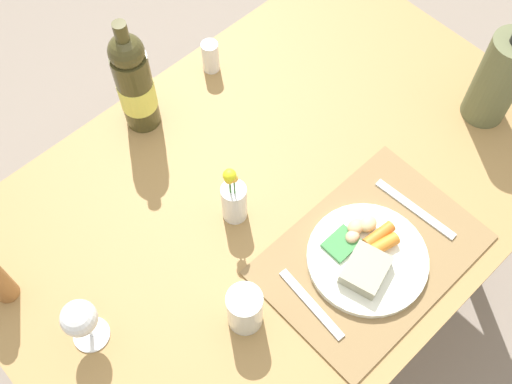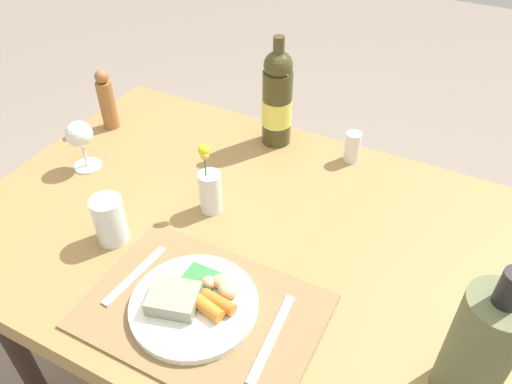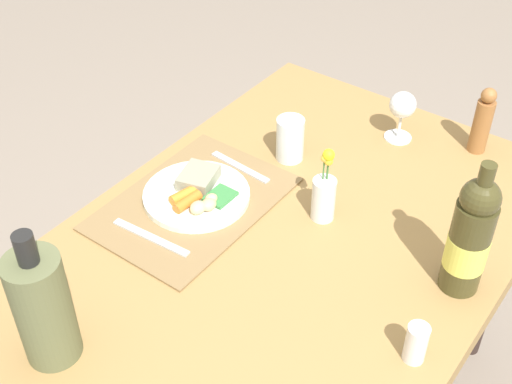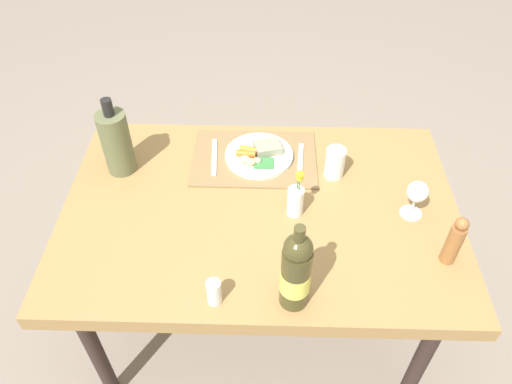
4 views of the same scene
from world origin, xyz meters
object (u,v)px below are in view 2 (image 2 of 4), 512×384
Objects in this scene: flower_vase at (210,188)px; pepper_mill at (107,101)px; wine_bottle at (277,100)px; salt_shaker at (352,147)px; cooler_bottle at (480,348)px; fork at (135,275)px; knife at (272,337)px; wine_glass at (80,136)px; dinner_plate at (194,302)px; dining_table at (249,248)px; water_tumbler at (110,223)px.

flower_vase is 1.01× the size of pepper_mill.
wine_bottle reaches higher than salt_shaker.
flower_vase is 0.65m from cooler_bottle.
fork is at bearing -174.92° from cooler_bottle.
wine_bottle is (-0.28, 0.60, 0.12)m from knife.
wine_glass is 1.02m from cooler_bottle.
dinner_plate is 0.62m from wine_bottle.
fork is 0.32m from knife.
dinner_plate is at bearing 177.96° from knife.
flower_vase reaches higher than fork.
wine_bottle is at bearing 105.79° from dining_table.
wine_bottle reaches higher than flower_vase.
pepper_mill is (-0.43, 0.44, 0.08)m from fork.
wine_glass reaches higher than dinner_plate.
dining_table is 15.59× the size of salt_shaker.
flower_vase is at bearing 133.87° from knife.
cooler_bottle reaches higher than pepper_mill.
dinner_plate is 0.85× the size of cooler_bottle.
knife is (0.18, -0.24, 0.07)m from dining_table.
wine_bottle is at bearing 138.35° from cooler_bottle.
water_tumbler is at bearing -125.31° from salt_shaker.
pepper_mill is (-0.69, -0.16, 0.04)m from salt_shaker.
pepper_mill is at bearing -166.59° from salt_shaker.
water_tumbler reaches higher than knife.
flower_vase is 0.24m from water_tumbler.
flower_vase is 0.49m from pepper_mill.
cooler_bottle is (0.33, 0.06, 0.11)m from knife.
fork is 0.44m from wine_glass.
fork is 0.62m from pepper_mill.
salt_shaker is (0.11, 0.61, 0.02)m from dinner_plate.
salt_shaker is 0.29× the size of cooler_bottle.
dinner_plate is 1.41× the size of fork.
wine_glass is (-0.50, 0.02, 0.16)m from dining_table.
knife is 0.40m from flower_vase.
flower_vase reaches higher than dinner_plate.
flower_vase is 2.17× the size of salt_shaker.
cooler_bottle reaches higher than dinner_plate.
salt_shaker reaches higher than dinner_plate.
dining_table is 4.47× the size of cooler_bottle.
knife reaches higher than dining_table.
water_tumbler is 0.39× the size of cooler_bottle.
fork is at bearing -113.55° from salt_shaker.
flower_vase is at bearing 52.79° from water_tumbler.
cooler_bottle is at bearing -11.01° from wine_glass.
salt_shaker reaches higher than fork.
salt_shaker is 0.67m from cooler_bottle.
fork is at bearing -31.46° from water_tumbler.
wine_bottle is at bearing 18.35° from pepper_mill.
cooler_bottle reaches higher than flower_vase.
flower_vase is at bearing -21.65° from pepper_mill.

